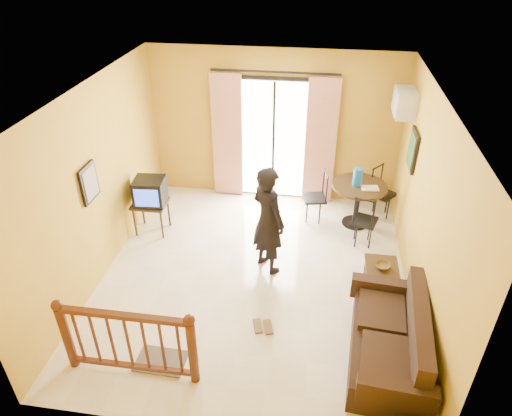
# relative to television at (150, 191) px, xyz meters

# --- Properties ---
(ground) EXTENTS (5.00, 5.00, 0.00)m
(ground) POSITION_rel_television_xyz_m (1.87, -0.96, -0.79)
(ground) COLOR beige
(ground) RESTS_ON ground
(room_shell) EXTENTS (5.00, 5.00, 5.00)m
(room_shell) POSITION_rel_television_xyz_m (1.87, -0.96, 0.92)
(room_shell) COLOR white
(room_shell) RESTS_ON ground
(balcony_door) EXTENTS (2.25, 0.14, 2.46)m
(balcony_door) POSITION_rel_television_xyz_m (1.87, 1.48, 0.40)
(balcony_door) COLOR black
(balcony_door) RESTS_ON ground
(tv_table) EXTENTS (0.56, 0.47, 0.57)m
(tv_table) POSITION_rel_television_xyz_m (-0.03, 0.00, -0.30)
(tv_table) COLOR black
(tv_table) RESTS_ON ground
(television) EXTENTS (0.52, 0.49, 0.44)m
(television) POSITION_rel_television_xyz_m (0.00, 0.00, 0.00)
(television) COLOR black
(television) RESTS_ON tv_table
(picture_left) EXTENTS (0.05, 0.42, 0.52)m
(picture_left) POSITION_rel_television_xyz_m (-0.35, -1.16, 0.76)
(picture_left) COLOR black
(picture_left) RESTS_ON room_shell
(dining_table) EXTENTS (0.94, 0.94, 0.78)m
(dining_table) POSITION_rel_television_xyz_m (3.43, 0.73, -0.17)
(dining_table) COLOR black
(dining_table) RESTS_ON ground
(water_jug) EXTENTS (0.16, 0.16, 0.30)m
(water_jug) POSITION_rel_television_xyz_m (3.38, 0.73, 0.14)
(water_jug) COLOR blue
(water_jug) RESTS_ON dining_table
(serving_tray) EXTENTS (0.30, 0.21, 0.02)m
(serving_tray) POSITION_rel_television_xyz_m (3.59, 0.63, 0.00)
(serving_tray) COLOR silver
(serving_tray) RESTS_ON dining_table
(dining_chairs) EXTENTS (1.71, 1.45, 0.95)m
(dining_chairs) POSITION_rel_television_xyz_m (3.36, 0.65, -0.79)
(dining_chairs) COLOR black
(dining_chairs) RESTS_ON ground
(air_conditioner) EXTENTS (0.31, 0.60, 0.40)m
(air_conditioner) POSITION_rel_television_xyz_m (3.96, 0.99, 1.36)
(air_conditioner) COLOR silver
(air_conditioner) RESTS_ON room_shell
(botanical_print) EXTENTS (0.05, 0.50, 0.60)m
(botanical_print) POSITION_rel_television_xyz_m (4.09, 0.34, 0.86)
(botanical_print) COLOR black
(botanical_print) RESTS_ON room_shell
(coffee_table) EXTENTS (0.46, 0.83, 0.37)m
(coffee_table) POSITION_rel_television_xyz_m (3.72, -1.03, -0.54)
(coffee_table) COLOR black
(coffee_table) RESTS_ON ground
(bowl) EXTENTS (0.24, 0.24, 0.06)m
(bowl) POSITION_rel_television_xyz_m (3.72, -0.93, -0.38)
(bowl) COLOR brown
(bowl) RESTS_ON coffee_table
(sofa) EXTENTS (0.96, 1.83, 0.84)m
(sofa) POSITION_rel_television_xyz_m (3.72, -2.25, -0.47)
(sofa) COLOR black
(sofa) RESTS_ON ground
(standing_person) EXTENTS (0.74, 0.73, 1.72)m
(standing_person) POSITION_rel_television_xyz_m (2.04, -0.68, 0.07)
(standing_person) COLOR black
(standing_person) RESTS_ON ground
(stair_balustrade) EXTENTS (1.63, 0.13, 1.04)m
(stair_balustrade) POSITION_rel_television_xyz_m (0.72, -2.86, -0.22)
(stair_balustrade) COLOR #471E0F
(stair_balustrade) RESTS_ON ground
(doormat) EXTENTS (0.61, 0.42, 0.02)m
(doormat) POSITION_rel_television_xyz_m (0.99, -2.67, -0.78)
(doormat) COLOR #514A40
(doormat) RESTS_ON ground
(sandals) EXTENTS (0.31, 0.27, 0.03)m
(sandals) POSITION_rel_television_xyz_m (2.14, -1.94, -0.77)
(sandals) COLOR brown
(sandals) RESTS_ON ground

